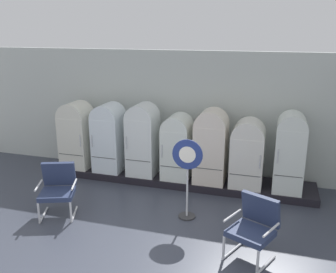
{
  "coord_description": "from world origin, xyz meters",
  "views": [
    {
      "loc": [
        2.08,
        -4.5,
        3.39
      ],
      "look_at": [
        -0.07,
        2.75,
        1.15
      ],
      "focal_mm": 39.22,
      "sensor_mm": 36.0,
      "label": 1
    }
  ],
  "objects_px": {
    "refrigerator_1": "(109,135)",
    "refrigerator_6": "(290,150)",
    "refrigerator_0": "(77,133)",
    "armchair_right": "(254,225)",
    "refrigerator_4": "(211,144)",
    "refrigerator_2": "(143,137)",
    "armchair_left": "(58,187)",
    "refrigerator_5": "(248,151)",
    "refrigerator_3": "(177,145)",
    "sign_stand": "(187,177)"
  },
  "relations": [
    {
      "from": "refrigerator_3",
      "to": "armchair_left",
      "type": "distance_m",
      "value": 2.69
    },
    {
      "from": "refrigerator_0",
      "to": "sign_stand",
      "type": "bearing_deg",
      "value": -25.2
    },
    {
      "from": "refrigerator_1",
      "to": "armchair_left",
      "type": "bearing_deg",
      "value": -93.93
    },
    {
      "from": "sign_stand",
      "to": "refrigerator_1",
      "type": "bearing_deg",
      "value": 146.81
    },
    {
      "from": "refrigerator_6",
      "to": "armchair_left",
      "type": "relative_size",
      "value": 1.67
    },
    {
      "from": "armchair_right",
      "to": "refrigerator_5",
      "type": "bearing_deg",
      "value": 97.7
    },
    {
      "from": "refrigerator_2",
      "to": "armchair_right",
      "type": "xyz_separation_m",
      "value": [
        2.64,
        -2.33,
        -0.5
      ]
    },
    {
      "from": "refrigerator_1",
      "to": "armchair_right",
      "type": "height_order",
      "value": "refrigerator_1"
    },
    {
      "from": "refrigerator_1",
      "to": "refrigerator_4",
      "type": "xyz_separation_m",
      "value": [
        2.39,
        -0.01,
        0.01
      ]
    },
    {
      "from": "refrigerator_0",
      "to": "refrigerator_1",
      "type": "relative_size",
      "value": 0.99
    },
    {
      "from": "refrigerator_2",
      "to": "refrigerator_5",
      "type": "distance_m",
      "value": 2.33
    },
    {
      "from": "refrigerator_0",
      "to": "refrigerator_3",
      "type": "height_order",
      "value": "refrigerator_0"
    },
    {
      "from": "refrigerator_1",
      "to": "refrigerator_4",
      "type": "relative_size",
      "value": 0.99
    },
    {
      "from": "refrigerator_0",
      "to": "armchair_left",
      "type": "distance_m",
      "value": 2.13
    },
    {
      "from": "sign_stand",
      "to": "refrigerator_3",
      "type": "bearing_deg",
      "value": 111.76
    },
    {
      "from": "refrigerator_3",
      "to": "refrigerator_5",
      "type": "xyz_separation_m",
      "value": [
        1.53,
        -0.01,
        -0.01
      ]
    },
    {
      "from": "armchair_left",
      "to": "refrigerator_4",
      "type": "bearing_deg",
      "value": 37.85
    },
    {
      "from": "refrigerator_4",
      "to": "refrigerator_6",
      "type": "relative_size",
      "value": 0.98
    },
    {
      "from": "refrigerator_1",
      "to": "refrigerator_5",
      "type": "relative_size",
      "value": 1.11
    },
    {
      "from": "refrigerator_4",
      "to": "refrigerator_2",
      "type": "bearing_deg",
      "value": 179.96
    },
    {
      "from": "refrigerator_3",
      "to": "refrigerator_6",
      "type": "xyz_separation_m",
      "value": [
        2.36,
        -0.0,
        0.11
      ]
    },
    {
      "from": "refrigerator_3",
      "to": "refrigerator_2",
      "type": "bearing_deg",
      "value": -178.28
    },
    {
      "from": "refrigerator_2",
      "to": "refrigerator_6",
      "type": "relative_size",
      "value": 1.0
    },
    {
      "from": "refrigerator_1",
      "to": "armchair_right",
      "type": "bearing_deg",
      "value": -33.9
    },
    {
      "from": "refrigerator_1",
      "to": "refrigerator_6",
      "type": "relative_size",
      "value": 0.97
    },
    {
      "from": "refrigerator_1",
      "to": "refrigerator_6",
      "type": "distance_m",
      "value": 4.0
    },
    {
      "from": "refrigerator_4",
      "to": "sign_stand",
      "type": "bearing_deg",
      "value": -96.62
    },
    {
      "from": "refrigerator_0",
      "to": "refrigerator_2",
      "type": "relative_size",
      "value": 0.96
    },
    {
      "from": "refrigerator_5",
      "to": "armchair_left",
      "type": "height_order",
      "value": "refrigerator_5"
    },
    {
      "from": "refrigerator_0",
      "to": "refrigerator_4",
      "type": "bearing_deg",
      "value": 0.05
    },
    {
      "from": "refrigerator_3",
      "to": "armchair_right",
      "type": "xyz_separation_m",
      "value": [
        1.85,
        -2.35,
        -0.38
      ]
    },
    {
      "from": "refrigerator_1",
      "to": "refrigerator_2",
      "type": "distance_m",
      "value": 0.84
    },
    {
      "from": "sign_stand",
      "to": "armchair_right",
      "type": "bearing_deg",
      "value": -35.13
    },
    {
      "from": "refrigerator_1",
      "to": "sign_stand",
      "type": "bearing_deg",
      "value": -33.19
    },
    {
      "from": "refrigerator_5",
      "to": "refrigerator_6",
      "type": "relative_size",
      "value": 0.88
    },
    {
      "from": "refrigerator_1",
      "to": "refrigerator_2",
      "type": "height_order",
      "value": "refrigerator_2"
    },
    {
      "from": "refrigerator_2",
      "to": "refrigerator_6",
      "type": "bearing_deg",
      "value": 0.42
    },
    {
      "from": "refrigerator_0",
      "to": "refrigerator_6",
      "type": "bearing_deg",
      "value": 0.32
    },
    {
      "from": "refrigerator_0",
      "to": "armchair_right",
      "type": "relative_size",
      "value": 1.61
    },
    {
      "from": "refrigerator_5",
      "to": "refrigerator_4",
      "type": "bearing_deg",
      "value": -178.6
    },
    {
      "from": "refrigerator_0",
      "to": "refrigerator_6",
      "type": "height_order",
      "value": "refrigerator_6"
    },
    {
      "from": "refrigerator_5",
      "to": "armchair_right",
      "type": "xyz_separation_m",
      "value": [
        0.32,
        -2.35,
        -0.38
      ]
    },
    {
      "from": "refrigerator_6",
      "to": "sign_stand",
      "type": "distance_m",
      "value": 2.32
    },
    {
      "from": "refrigerator_0",
      "to": "refrigerator_1",
      "type": "xyz_separation_m",
      "value": [
        0.84,
        0.01,
        0.01
      ]
    },
    {
      "from": "refrigerator_1",
      "to": "refrigerator_4",
      "type": "bearing_deg",
      "value": -0.24
    },
    {
      "from": "refrigerator_0",
      "to": "refrigerator_5",
      "type": "bearing_deg",
      "value": 0.31
    },
    {
      "from": "refrigerator_3",
      "to": "armchair_right",
      "type": "height_order",
      "value": "refrigerator_3"
    },
    {
      "from": "refrigerator_0",
      "to": "refrigerator_2",
      "type": "xyz_separation_m",
      "value": [
        1.68,
        0.0,
        0.04
      ]
    },
    {
      "from": "refrigerator_1",
      "to": "sign_stand",
      "type": "distance_m",
      "value": 2.66
    },
    {
      "from": "refrigerator_2",
      "to": "sign_stand",
      "type": "relative_size",
      "value": 1.08
    }
  ]
}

